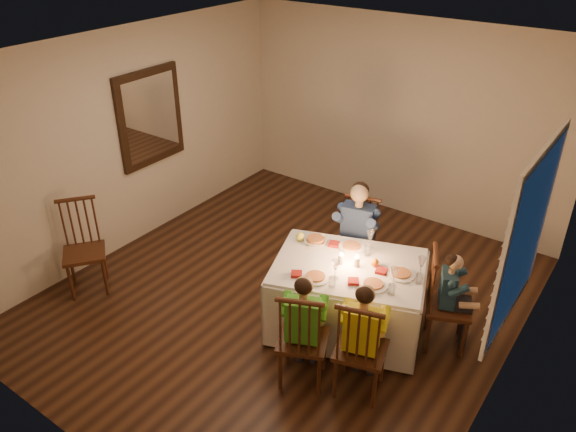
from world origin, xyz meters
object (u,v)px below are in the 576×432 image
Objects in this scene: chair_end at (442,343)px; child_yellow at (358,389)px; chair_near_left at (302,378)px; child_teal at (442,343)px; child_green at (302,378)px; chair_adult at (353,283)px; adult at (353,283)px; chair_near_right at (358,389)px; chair_extra at (92,288)px; serving_bowl at (316,241)px; dining_table at (348,284)px.

child_yellow is (-0.38, -0.99, 0.00)m from chair_end.
chair_near_left is 1.00× the size of child_teal.
chair_end is 0.91× the size of child_green.
child_teal is at bearing -29.43° from chair_adult.
adult is 1.56m from child_green.
chair_end is (0.38, 0.99, 0.00)m from chair_near_right.
chair_adult is 2.93m from chair_extra.
adult is 1.57m from child_yellow.
serving_bowl reaches higher than chair_near_right.
child_yellow is at bearing -44.73° from chair_extra.
child_yellow is at bearing -71.91° from chair_adult.
serving_bowl is at bearing -54.74° from chair_near_right.
chair_adult is 1.00× the size of chair_near_right.
chair_near_right is at bearing -71.91° from adult.
dining_table reaches higher than chair_extra.
serving_bowl is (-0.47, 0.13, 0.24)m from dining_table.
serving_bowl reaches higher than chair_near_left.
child_green reaches higher than child_teal.
adult is (-0.81, 1.34, 0.00)m from chair_near_right.
chair_extra is 0.84× the size of adult.
child_teal is at bearing -30.49° from chair_extra.
chair_near_left is 2.68m from chair_extra.
adult is (-0.35, 1.53, 0.00)m from chair_near_left.
serving_bowl reaches higher than child_teal.
chair_adult is at bearing -74.66° from child_yellow.
chair_near_right is at bearing -71.91° from chair_adult.
child_green is (0.04, -0.84, -0.53)m from dining_table.
serving_bowl reaches higher than dining_table.
chair_end is 0.00m from child_teal.
child_green is at bearing -90.33° from adult.
chair_adult is 0.82× the size of adult.
dining_table is 0.99m from child_yellow.
chair_adult is at bearing -74.66° from chair_near_right.
chair_near_right is 0.00m from child_yellow.
dining_table is at bearing -30.06° from chair_extra.
chair_end is at bearing -0.00° from child_teal.
chair_near_left is (0.04, -0.84, -0.53)m from dining_table.
child_teal is at bearing 8.48° from serving_bowl.
chair_extra is 1.03× the size of child_teal.
chair_adult reaches higher than child_teal.
child_yellow is 5.03× the size of serving_bowl.
chair_near_left is at bearing -106.62° from dining_table.
chair_end is at bearing -126.67° from child_yellow.
child_yellow is 1.06m from child_teal.
chair_extra is at bearing -8.01° from chair_near_right.
child_teal is (3.52, 1.43, 0.00)m from chair_extra.
adult reaches higher than child_teal.
chair_extra is at bearing -18.89° from child_green.
child_yellow is (3.14, 0.43, 0.00)m from chair_extra.
chair_end is 1.00× the size of child_teal.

